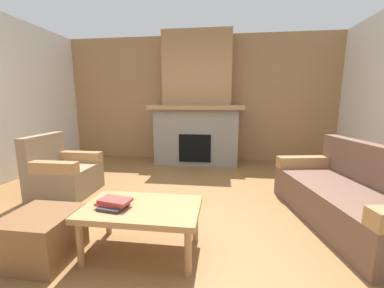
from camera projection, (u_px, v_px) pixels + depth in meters
ground at (171, 220)px, 2.68m from camera, size 9.00×9.00×0.00m
wall_back_wood_panel at (199, 99)px, 5.37m from camera, size 6.00×0.12×2.70m
fireplace at (197, 108)px, 5.04m from camera, size 1.90×0.82×2.70m
couch at (351, 198)px, 2.60m from camera, size 1.16×1.92×0.85m
armchair at (62, 174)px, 3.42m from camera, size 0.77×0.77×0.85m
coffee_table at (142, 212)px, 2.07m from camera, size 1.00×0.60×0.43m
ottoman at (42, 236)px, 2.01m from camera, size 0.52×0.52×0.40m
book_stack_near_edge at (114, 203)px, 2.03m from camera, size 0.30×0.24×0.07m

